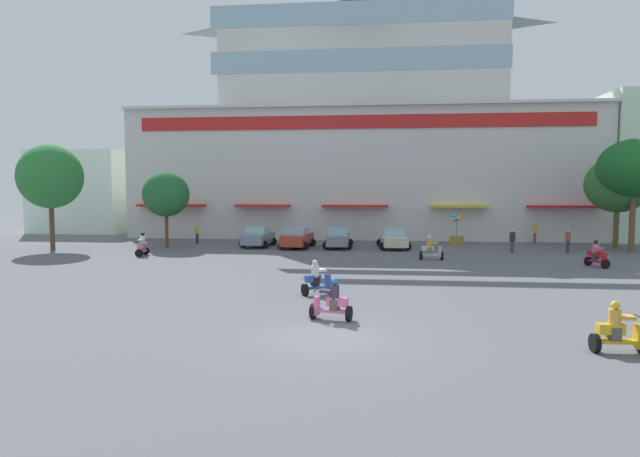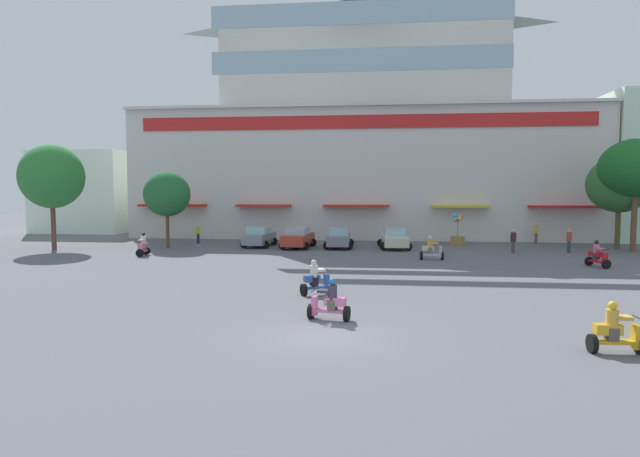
% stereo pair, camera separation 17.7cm
% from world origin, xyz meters
% --- Properties ---
extents(ground_plane, '(128.00, 128.00, 0.00)m').
position_xyz_m(ground_plane, '(0.00, 13.00, 0.00)').
color(ground_plane, '#5B5B62').
extents(colonial_building, '(41.67, 18.87, 22.88)m').
position_xyz_m(colonial_building, '(-0.00, 36.88, 9.81)').
color(colonial_building, silver).
rests_on(colonial_building, ground).
extents(flank_building_left, '(9.21, 10.97, 8.25)m').
position_xyz_m(flank_building_left, '(-28.41, 38.66, 4.13)').
color(flank_building_left, white).
rests_on(flank_building_left, ground).
extents(plaza_tree_0, '(4.60, 4.23, 7.64)m').
position_xyz_m(plaza_tree_0, '(-21.95, 20.60, 5.33)').
color(plaza_tree_0, brown).
rests_on(plaza_tree_0, ground).
extents(plaza_tree_1, '(4.91, 5.39, 7.96)m').
position_xyz_m(plaza_tree_1, '(19.51, 23.97, 5.89)').
color(plaza_tree_1, brown).
rests_on(plaza_tree_1, ground).
extents(plaza_tree_2, '(3.53, 3.02, 5.75)m').
position_xyz_m(plaza_tree_2, '(-14.24, 22.87, 4.04)').
color(plaza_tree_2, brown).
rests_on(plaza_tree_2, ground).
extents(plaza_tree_3, '(4.63, 4.32, 6.85)m').
position_xyz_m(plaza_tree_3, '(19.20, 25.73, 4.76)').
color(plaza_tree_3, brown).
rests_on(plaza_tree_3, ground).
extents(parked_car_0, '(2.44, 3.97, 1.56)m').
position_xyz_m(parked_car_0, '(-7.52, 24.36, 0.78)').
color(parked_car_0, gray).
rests_on(parked_car_0, ground).
extents(parked_car_1, '(2.54, 4.26, 1.58)m').
position_xyz_m(parked_car_1, '(-4.41, 23.81, 0.79)').
color(parked_car_1, '#AB3724').
rests_on(parked_car_1, ground).
extents(parked_car_2, '(2.26, 3.90, 1.54)m').
position_xyz_m(parked_car_2, '(-1.34, 24.11, 0.77)').
color(parked_car_2, slate).
rests_on(parked_car_2, ground).
extents(parked_car_3, '(2.54, 4.32, 1.52)m').
position_xyz_m(parked_car_3, '(2.77, 24.18, 0.76)').
color(parked_car_3, beige).
rests_on(parked_car_3, ground).
extents(scooter_rider_0, '(1.39, 1.14, 1.50)m').
position_xyz_m(scooter_rider_0, '(-0.96, 6.28, 0.63)').
color(scooter_rider_0, black).
rests_on(scooter_rider_0, ground).
extents(scooter_rider_3, '(1.49, 0.79, 1.45)m').
position_xyz_m(scooter_rider_3, '(0.01, 2.07, 0.59)').
color(scooter_rider_3, black).
rests_on(scooter_rider_3, ground).
extents(scooter_rider_5, '(1.42, 0.59, 1.44)m').
position_xyz_m(scooter_rider_5, '(8.05, -0.73, 0.59)').
color(scooter_rider_5, black).
rests_on(scooter_rider_5, ground).
extents(scooter_rider_6, '(1.46, 0.57, 1.53)m').
position_xyz_m(scooter_rider_6, '(4.94, 18.10, 0.64)').
color(scooter_rider_6, black).
rests_on(scooter_rider_6, ground).
extents(scooter_rider_7, '(0.64, 1.41, 1.57)m').
position_xyz_m(scooter_rider_7, '(-13.96, 18.02, 0.64)').
color(scooter_rider_7, black).
rests_on(scooter_rider_7, ground).
extents(scooter_rider_8, '(1.01, 1.54, 1.55)m').
position_xyz_m(scooter_rider_8, '(14.02, 15.94, 0.65)').
color(scooter_rider_8, black).
rests_on(scooter_rider_8, ground).
extents(pedestrian_0, '(0.52, 0.52, 1.55)m').
position_xyz_m(pedestrian_0, '(-12.99, 26.10, 0.88)').
color(pedestrian_0, '#222B44').
rests_on(pedestrian_0, ground).
extents(pedestrian_1, '(0.40, 0.40, 1.65)m').
position_xyz_m(pedestrian_1, '(10.94, 22.39, 0.93)').
color(pedestrian_1, '#4A4248').
rests_on(pedestrian_1, ground).
extents(pedestrian_2, '(0.39, 0.39, 1.63)m').
position_xyz_m(pedestrian_2, '(14.37, 29.14, 0.94)').
color(pedestrian_2, '#533D4A').
rests_on(pedestrian_2, ground).
extents(pedestrian_3, '(0.39, 0.39, 1.63)m').
position_xyz_m(pedestrian_3, '(14.82, 22.89, 0.92)').
color(pedestrian_3, '#2B3241').
rests_on(pedestrian_3, ground).
extents(balloon_vendor_cart, '(1.08, 1.00, 2.54)m').
position_xyz_m(balloon_vendor_cart, '(7.76, 26.70, 1.13)').
color(balloon_vendor_cart, olive).
rests_on(balloon_vendor_cart, ground).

